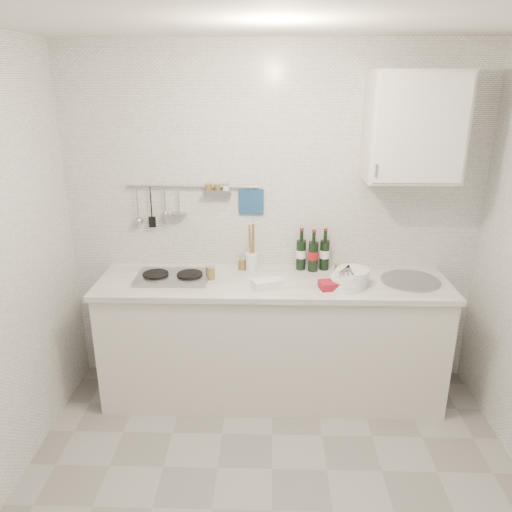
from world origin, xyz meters
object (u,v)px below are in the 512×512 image
at_px(plate_stack_hob, 177,277).
at_px(utensil_crock, 252,260).
at_px(wall_cabinet, 414,127).
at_px(plate_stack_sink, 349,278).
at_px(wine_bottles, 313,250).

distance_m(plate_stack_hob, utensil_crock, 0.55).
relative_size(wall_cabinet, plate_stack_sink, 2.41).
bearing_deg(wall_cabinet, plate_stack_hob, -176.00).
height_order(wall_cabinet, plate_stack_sink, wall_cabinet).
xyz_separation_m(wall_cabinet, wine_bottles, (-0.61, 0.09, -0.87)).
bearing_deg(utensil_crock, wine_bottles, 3.43).
bearing_deg(wall_cabinet, utensil_crock, 176.60).
height_order(plate_stack_sink, utensil_crock, utensil_crock).
distance_m(plate_stack_hob, wine_bottles, 1.00).
xyz_separation_m(wall_cabinet, plate_stack_sink, (-0.39, -0.20, -0.98)).
bearing_deg(plate_stack_sink, utensil_crock, 158.22).
distance_m(plate_stack_sink, utensil_crock, 0.72).
xyz_separation_m(wall_cabinet, utensil_crock, (-1.05, 0.06, -0.95)).
xyz_separation_m(plate_stack_sink, utensil_crock, (-0.67, 0.27, 0.03)).
xyz_separation_m(wine_bottles, utensil_crock, (-0.44, -0.03, -0.07)).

